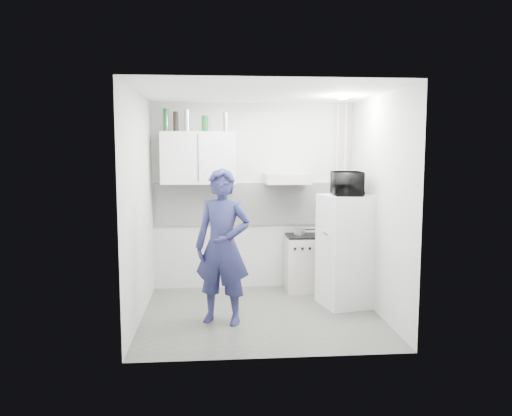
{
  "coord_description": "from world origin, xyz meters",
  "views": [
    {
      "loc": [
        -0.54,
        -5.73,
        1.95
      ],
      "look_at": [
        -0.03,
        0.3,
        1.25
      ],
      "focal_mm": 35.0,
      "sensor_mm": 36.0,
      "label": 1
    }
  ],
  "objects": [
    {
      "name": "stove_top",
      "position": [
        0.68,
        1.0,
        0.77
      ],
      "size": [
        0.45,
        0.45,
        0.03
      ],
      "primitive_type": "cube",
      "color": "black",
      "rests_on": "stove"
    },
    {
      "name": "pipe_b",
      "position": [
        1.18,
        1.17,
        1.3
      ],
      "size": [
        0.04,
        0.04,
        2.6
      ],
      "primitive_type": "cylinder",
      "color": "beige",
      "rests_on": "floor"
    },
    {
      "name": "bottle_a",
      "position": [
        -1.18,
        1.07,
        2.35
      ],
      "size": [
        0.07,
        0.07,
        0.3
      ],
      "primitive_type": "cylinder",
      "color": "#144C1E",
      "rests_on": "upper_cabinet"
    },
    {
      "name": "saucepan",
      "position": [
        0.64,
        1.04,
        0.83
      ],
      "size": [
        0.16,
        0.16,
        0.09
      ],
      "primitive_type": "cylinder",
      "color": "silver",
      "rests_on": "stove_top"
    },
    {
      "name": "ceiling_spot_fixture",
      "position": [
        1.0,
        0.2,
        2.57
      ],
      "size": [
        0.1,
        0.1,
        0.02
      ],
      "primitive_type": "cylinder",
      "color": "white",
      "rests_on": "ceiling"
    },
    {
      "name": "bottle_e",
      "position": [
        -0.38,
        1.07,
        2.33
      ],
      "size": [
        0.06,
        0.06,
        0.26
      ],
      "primitive_type": "cylinder",
      "color": "silver",
      "rests_on": "upper_cabinet"
    },
    {
      "name": "bottle_b",
      "position": [
        -1.05,
        1.07,
        2.33
      ],
      "size": [
        0.07,
        0.07,
        0.27
      ],
      "primitive_type": "cylinder",
      "color": "black",
      "rests_on": "upper_cabinet"
    },
    {
      "name": "stove",
      "position": [
        0.68,
        1.0,
        0.38
      ],
      "size": [
        0.47,
        0.47,
        0.76
      ],
      "primitive_type": "cube",
      "color": "beige",
      "rests_on": "floor"
    },
    {
      "name": "floor",
      "position": [
        0.0,
        0.0,
        0.0
      ],
      "size": [
        2.8,
        2.8,
        0.0
      ],
      "primitive_type": "plane",
      "color": "#535351",
      "rests_on": "ground"
    },
    {
      "name": "wall_left",
      "position": [
        -1.4,
        0.0,
        1.3
      ],
      "size": [
        0.0,
        2.6,
        2.6
      ],
      "primitive_type": "plane",
      "rotation": [
        1.57,
        0.0,
        1.57
      ],
      "color": "beige",
      "rests_on": "floor"
    },
    {
      "name": "pipe_a",
      "position": [
        1.3,
        1.17,
        1.3
      ],
      "size": [
        0.05,
        0.05,
        2.6
      ],
      "primitive_type": "cylinder",
      "color": "beige",
      "rests_on": "floor"
    },
    {
      "name": "wall_back",
      "position": [
        0.0,
        1.25,
        1.3
      ],
      "size": [
        2.8,
        0.0,
        2.8
      ],
      "primitive_type": "plane",
      "rotation": [
        1.57,
        0.0,
        0.0
      ],
      "color": "beige",
      "rests_on": "floor"
    },
    {
      "name": "range_hood",
      "position": [
        0.45,
        1.0,
        1.57
      ],
      "size": [
        0.6,
        0.5,
        0.14
      ],
      "primitive_type": "cube",
      "color": "beige",
      "rests_on": "wall_back"
    },
    {
      "name": "fridge",
      "position": [
        1.1,
        0.31,
        0.7
      ],
      "size": [
        0.69,
        0.69,
        1.4
      ],
      "primitive_type": "cube",
      "rotation": [
        0.0,
        0.0,
        0.22
      ],
      "color": "silver",
      "rests_on": "floor"
    },
    {
      "name": "microwave",
      "position": [
        1.1,
        0.31,
        1.55
      ],
      "size": [
        0.55,
        0.4,
        0.29
      ],
      "primitive_type": "imported",
      "rotation": [
        0.0,
        0.0,
        1.47
      ],
      "color": "black",
      "rests_on": "fridge"
    },
    {
      "name": "bottle_c",
      "position": [
        -0.9,
        1.07,
        2.34
      ],
      "size": [
        0.07,
        0.07,
        0.29
      ],
      "primitive_type": "cylinder",
      "color": "silver",
      "rests_on": "upper_cabinet"
    },
    {
      "name": "wall_right",
      "position": [
        1.4,
        0.0,
        1.3
      ],
      "size": [
        0.0,
        2.6,
        2.6
      ],
      "primitive_type": "plane",
      "rotation": [
        1.57,
        0.0,
        -1.57
      ],
      "color": "beige",
      "rests_on": "floor"
    },
    {
      "name": "canister_a",
      "position": [
        -0.66,
        1.07,
        2.31
      ],
      "size": [
        0.09,
        0.09,
        0.21
      ],
      "primitive_type": "cylinder",
      "color": "#144C1E",
      "rests_on": "upper_cabinet"
    },
    {
      "name": "upper_cabinet",
      "position": [
        -0.75,
        1.07,
        1.85
      ],
      "size": [
        1.0,
        0.35,
        0.7
      ],
      "primitive_type": "cube",
      "color": "silver",
      "rests_on": "wall_back"
    },
    {
      "name": "backsplash",
      "position": [
        0.0,
        1.24,
        1.2
      ],
      "size": [
        2.74,
        0.03,
        0.6
      ],
      "primitive_type": "cube",
      "color": "white",
      "rests_on": "wall_back"
    },
    {
      "name": "person",
      "position": [
        -0.45,
        -0.21,
        0.88
      ],
      "size": [
        0.74,
        0.61,
        1.75
      ],
      "primitive_type": "imported",
      "rotation": [
        0.0,
        0.0,
        -0.34
      ],
      "color": "navy",
      "rests_on": "floor"
    },
    {
      "name": "ceiling",
      "position": [
        0.0,
        0.0,
        2.6
      ],
      "size": [
        2.8,
        2.8,
        0.0
      ],
      "primitive_type": "plane",
      "color": "white",
      "rests_on": "wall_back"
    }
  ]
}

